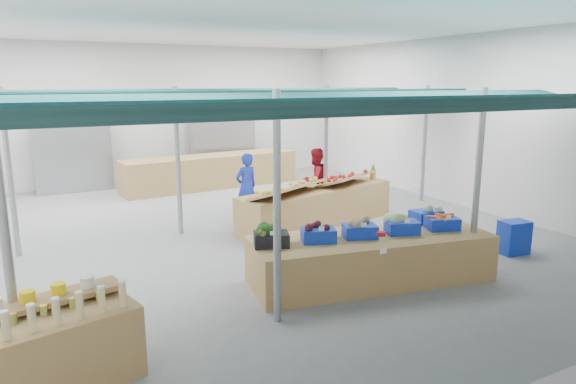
% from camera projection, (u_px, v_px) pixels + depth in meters
% --- Properties ---
extents(floor, '(13.00, 13.00, 0.00)m').
position_uv_depth(floor, '(235.00, 233.00, 10.67)').
color(floor, slate).
rests_on(floor, ground).
extents(hall, '(13.00, 13.00, 13.00)m').
position_uv_depth(hall, '(208.00, 102.00, 11.36)').
color(hall, silver).
rests_on(hall, ground).
extents(pole_grid, '(10.00, 4.60, 3.00)m').
position_uv_depth(pole_grid, '(309.00, 155.00, 9.11)').
color(pole_grid, gray).
rests_on(pole_grid, floor).
extents(awnings, '(9.50, 7.08, 0.30)m').
position_uv_depth(awnings, '(309.00, 99.00, 8.91)').
color(awnings, black).
rests_on(awnings, pole_grid).
extents(back_shelving_left, '(2.00, 0.50, 2.00)m').
position_uv_depth(back_shelving_left, '(73.00, 157.00, 14.52)').
color(back_shelving_left, '#B23F33').
rests_on(back_shelving_left, floor).
extents(back_shelving_right, '(2.00, 0.50, 2.00)m').
position_uv_depth(back_shelving_right, '(223.00, 147.00, 16.56)').
color(back_shelving_right, '#B23F33').
rests_on(back_shelving_right, floor).
extents(bottle_shelf, '(1.92, 1.42, 1.07)m').
position_uv_depth(bottle_shelf, '(44.00, 350.00, 5.16)').
color(bottle_shelf, olive).
rests_on(bottle_shelf, floor).
extents(veg_counter, '(3.93, 1.89, 0.73)m').
position_uv_depth(veg_counter, '(371.00, 258.00, 8.04)').
color(veg_counter, olive).
rests_on(veg_counter, floor).
extents(fruit_counter, '(3.94, 1.77, 0.82)m').
position_uv_depth(fruit_counter, '(317.00, 207.00, 11.17)').
color(fruit_counter, olive).
rests_on(fruit_counter, floor).
extents(far_counter, '(5.36, 1.54, 0.95)m').
position_uv_depth(far_counter, '(212.00, 171.00, 15.24)').
color(far_counter, olive).
rests_on(far_counter, floor).
extents(crate_stack, '(0.55, 0.42, 0.61)m').
position_uv_depth(crate_stack, '(514.00, 237.00, 9.34)').
color(crate_stack, '#1131BB').
rests_on(crate_stack, floor).
extents(vendor_left, '(0.63, 0.49, 1.53)m').
position_uv_depth(vendor_left, '(246.00, 187.00, 11.50)').
color(vendor_left, '#1C30B7').
rests_on(vendor_left, floor).
extents(vendor_right, '(0.86, 0.74, 1.53)m').
position_uv_depth(vendor_right, '(315.00, 180.00, 12.32)').
color(vendor_right, '#A6141F').
rests_on(vendor_right, floor).
extents(crate_broccoli, '(0.59, 0.50, 0.35)m').
position_uv_depth(crate_broccoli, '(271.00, 236.00, 7.45)').
color(crate_broccoli, black).
rests_on(crate_broccoli, veg_counter).
extents(crate_beets, '(0.59, 0.50, 0.29)m').
position_uv_depth(crate_beets, '(318.00, 233.00, 7.67)').
color(crate_beets, '#1131BB').
rests_on(crate_beets, veg_counter).
extents(crate_celeriac, '(0.59, 0.50, 0.31)m').
position_uv_depth(crate_celeriac, '(360.00, 228.00, 7.87)').
color(crate_celeriac, '#1131BB').
rests_on(crate_celeriac, veg_counter).
extents(crate_cabbage, '(0.59, 0.50, 0.35)m').
position_uv_depth(crate_cabbage, '(402.00, 223.00, 8.08)').
color(crate_cabbage, '#1131BB').
rests_on(crate_cabbage, veg_counter).
extents(crate_carrots, '(0.59, 0.50, 0.29)m').
position_uv_depth(crate_carrots, '(442.00, 223.00, 8.31)').
color(crate_carrots, '#1131BB').
rests_on(crate_carrots, veg_counter).
extents(sparrow, '(0.12, 0.09, 0.11)m').
position_uv_depth(sparrow, '(263.00, 233.00, 7.26)').
color(sparrow, brown).
rests_on(sparrow, crate_broccoli).
extents(pole_ribbon, '(0.12, 0.12, 0.28)m').
position_uv_depth(pole_ribbon, '(381.00, 236.00, 6.81)').
color(pole_ribbon, '#B20B15').
rests_on(pole_ribbon, pole_grid).
extents(apple_heap_yellow, '(2.01, 1.48, 0.27)m').
position_uv_depth(apple_heap_yellow, '(288.00, 187.00, 10.40)').
color(apple_heap_yellow, '#997247').
rests_on(apple_heap_yellow, fruit_counter).
extents(apple_heap_red, '(1.65, 1.30, 0.27)m').
position_uv_depth(apple_heap_red, '(345.00, 177.00, 11.48)').
color(apple_heap_red, '#997247').
rests_on(apple_heap_red, fruit_counter).
extents(pineapple, '(0.14, 0.14, 0.39)m').
position_uv_depth(pineapple, '(373.00, 172.00, 12.09)').
color(pineapple, '#8C6019').
rests_on(pineapple, fruit_counter).
extents(crate_extra, '(0.51, 0.41, 0.32)m').
position_uv_depth(crate_extra, '(426.00, 213.00, 8.74)').
color(crate_extra, '#1131BB').
rests_on(crate_extra, veg_counter).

